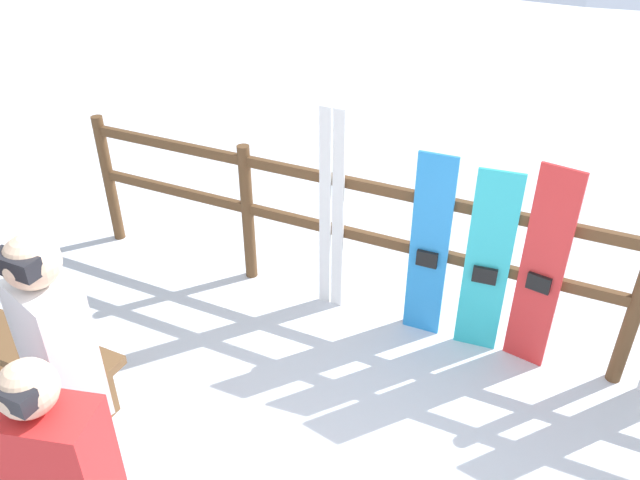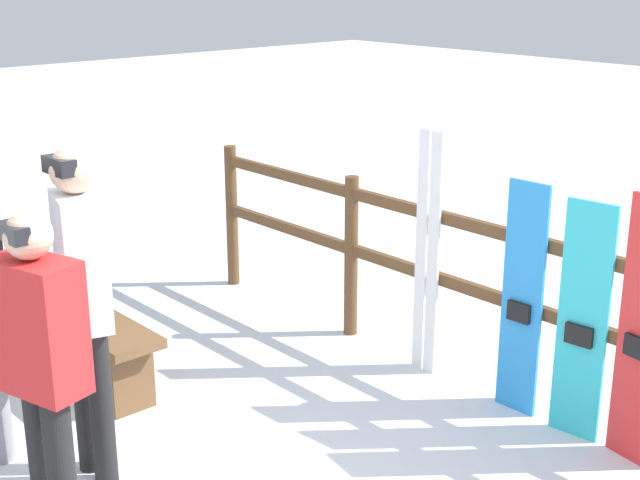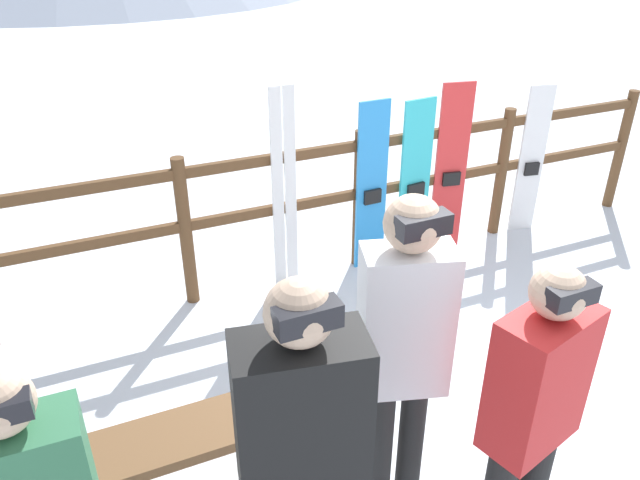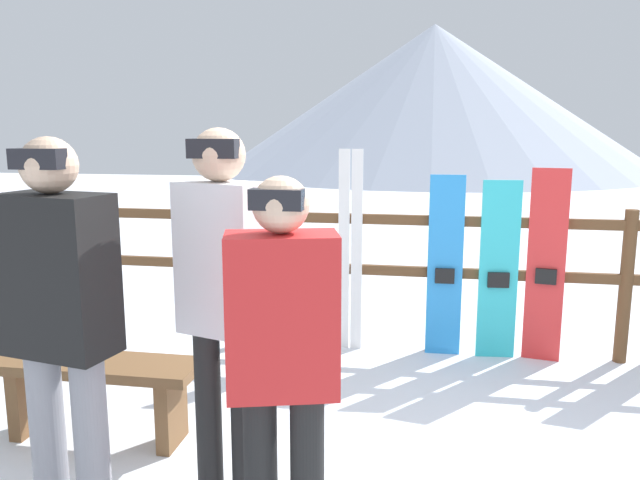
{
  "view_description": "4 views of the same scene",
  "coord_description": "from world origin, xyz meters",
  "px_view_note": "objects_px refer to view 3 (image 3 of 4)",
  "views": [
    {
      "loc": [
        0.99,
        -1.72,
        3.13
      ],
      "look_at": [
        -0.46,
        1.32,
        1.03
      ],
      "focal_mm": 35.0,
      "sensor_mm": 36.0,
      "label": 1
    },
    {
      "loc": [
        2.99,
        -2.27,
        2.69
      ],
      "look_at": [
        -0.84,
        1.18,
        1.06
      ],
      "focal_mm": 50.0,
      "sensor_mm": 36.0,
      "label": 2
    },
    {
      "loc": [
        -2.19,
        -2.16,
        2.83
      ],
      "look_at": [
        -0.7,
        1.27,
        0.77
      ],
      "focal_mm": 35.0,
      "sensor_mm": 36.0,
      "label": 3
    },
    {
      "loc": [
        -0.07,
        -2.98,
        1.82
      ],
      "look_at": [
        -0.8,
        1.21,
        1.06
      ],
      "focal_mm": 35.0,
      "sensor_mm": 36.0,
      "label": 4
    }
  ],
  "objects_px": {
    "bench": "(177,453)",
    "ski_pair_white": "(284,192)",
    "person_black": "(302,455)",
    "person_red": "(533,409)",
    "snowboard_blue": "(372,188)",
    "snowboard_cyan": "(415,182)",
    "snowboard_white": "(531,161)",
    "person_white": "(403,348)",
    "snowboard_red": "(451,170)"
  },
  "relations": [
    {
      "from": "bench",
      "to": "ski_pair_white",
      "type": "xyz_separation_m",
      "value": [
        1.27,
        1.79,
        0.48
      ]
    },
    {
      "from": "person_black",
      "to": "person_red",
      "type": "distance_m",
      "value": 1.0
    },
    {
      "from": "bench",
      "to": "snowboard_blue",
      "type": "height_order",
      "value": "snowboard_blue"
    },
    {
      "from": "person_black",
      "to": "person_red",
      "type": "relative_size",
      "value": 1.08
    },
    {
      "from": "snowboard_blue",
      "to": "snowboard_cyan",
      "type": "bearing_deg",
      "value": -0.0
    },
    {
      "from": "ski_pair_white",
      "to": "snowboard_blue",
      "type": "height_order",
      "value": "ski_pair_white"
    },
    {
      "from": "snowboard_white",
      "to": "snowboard_cyan",
      "type": "bearing_deg",
      "value": 180.0
    },
    {
      "from": "person_red",
      "to": "person_white",
      "type": "height_order",
      "value": "person_white"
    },
    {
      "from": "snowboard_red",
      "to": "snowboard_white",
      "type": "bearing_deg",
      "value": -0.01
    },
    {
      "from": "person_black",
      "to": "snowboard_white",
      "type": "xyz_separation_m",
      "value": [
        3.34,
        2.63,
        -0.34
      ]
    },
    {
      "from": "snowboard_red",
      "to": "person_red",
      "type": "bearing_deg",
      "value": -118.13
    },
    {
      "from": "snowboard_blue",
      "to": "snowboard_red",
      "type": "distance_m",
      "value": 0.77
    },
    {
      "from": "person_white",
      "to": "snowboard_blue",
      "type": "height_order",
      "value": "person_white"
    },
    {
      "from": "bench",
      "to": "person_black",
      "type": "relative_size",
      "value": 0.69
    },
    {
      "from": "person_black",
      "to": "ski_pair_white",
      "type": "height_order",
      "value": "person_black"
    },
    {
      "from": "bench",
      "to": "snowboard_red",
      "type": "distance_m",
      "value": 3.35
    },
    {
      "from": "snowboard_white",
      "to": "person_black",
      "type": "bearing_deg",
      "value": -141.76
    },
    {
      "from": "snowboard_blue",
      "to": "snowboard_cyan",
      "type": "distance_m",
      "value": 0.42
    },
    {
      "from": "person_red",
      "to": "ski_pair_white",
      "type": "distance_m",
      "value": 2.73
    },
    {
      "from": "snowboard_red",
      "to": "person_white",
      "type": "bearing_deg",
      "value": -128.64
    },
    {
      "from": "ski_pair_white",
      "to": "snowboard_cyan",
      "type": "xyz_separation_m",
      "value": [
        1.18,
        -0.0,
        -0.12
      ]
    },
    {
      "from": "snowboard_white",
      "to": "bench",
      "type": "bearing_deg",
      "value": -154.17
    },
    {
      "from": "bench",
      "to": "person_black",
      "type": "xyz_separation_m",
      "value": [
        0.35,
        -0.84,
        0.69
      ]
    },
    {
      "from": "snowboard_blue",
      "to": "snowboard_red",
      "type": "xyz_separation_m",
      "value": [
        0.77,
        0.0,
        0.03
      ]
    },
    {
      "from": "person_white",
      "to": "snowboard_cyan",
      "type": "distance_m",
      "value": 2.77
    },
    {
      "from": "person_red",
      "to": "snowboard_red",
      "type": "height_order",
      "value": "person_red"
    },
    {
      "from": "person_white",
      "to": "ski_pair_white",
      "type": "distance_m",
      "value": 2.34
    },
    {
      "from": "person_white",
      "to": "snowboard_white",
      "type": "relative_size",
      "value": 1.3
    },
    {
      "from": "snowboard_cyan",
      "to": "person_white",
      "type": "bearing_deg",
      "value": -122.84
    },
    {
      "from": "person_black",
      "to": "snowboard_red",
      "type": "height_order",
      "value": "person_black"
    },
    {
      "from": "snowboard_cyan",
      "to": "snowboard_red",
      "type": "bearing_deg",
      "value": 0.01
    },
    {
      "from": "person_black",
      "to": "snowboard_cyan",
      "type": "relative_size",
      "value": 1.25
    },
    {
      "from": "person_black",
      "to": "ski_pair_white",
      "type": "relative_size",
      "value": 1.08
    },
    {
      "from": "snowboard_blue",
      "to": "bench",
      "type": "bearing_deg",
      "value": -138.73
    },
    {
      "from": "bench",
      "to": "ski_pair_white",
      "type": "height_order",
      "value": "ski_pair_white"
    },
    {
      "from": "snowboard_cyan",
      "to": "snowboard_red",
      "type": "height_order",
      "value": "snowboard_red"
    },
    {
      "from": "person_white",
      "to": "snowboard_red",
      "type": "bearing_deg",
      "value": 51.36
    },
    {
      "from": "bench",
      "to": "snowboard_blue",
      "type": "bearing_deg",
      "value": 41.27
    },
    {
      "from": "person_white",
      "to": "snowboard_white",
      "type": "height_order",
      "value": "person_white"
    },
    {
      "from": "bench",
      "to": "snowboard_white",
      "type": "distance_m",
      "value": 4.12
    },
    {
      "from": "snowboard_red",
      "to": "snowboard_cyan",
      "type": "bearing_deg",
      "value": -179.99
    },
    {
      "from": "bench",
      "to": "person_white",
      "type": "xyz_separation_m",
      "value": [
        0.97,
        -0.51,
        0.74
      ]
    },
    {
      "from": "person_black",
      "to": "person_red",
      "type": "xyz_separation_m",
      "value": [
        1.0,
        -0.09,
        -0.08
      ]
    },
    {
      "from": "bench",
      "to": "person_white",
      "type": "bearing_deg",
      "value": -27.96
    },
    {
      "from": "person_red",
      "to": "person_black",
      "type": "bearing_deg",
      "value": 174.61
    },
    {
      "from": "snowboard_cyan",
      "to": "snowboard_red",
      "type": "relative_size",
      "value": 0.94
    },
    {
      "from": "bench",
      "to": "person_white",
      "type": "relative_size",
      "value": 0.67
    },
    {
      "from": "person_black",
      "to": "person_white",
      "type": "height_order",
      "value": "person_white"
    },
    {
      "from": "bench",
      "to": "snowboard_white",
      "type": "relative_size",
      "value": 0.87
    },
    {
      "from": "bench",
      "to": "ski_pair_white",
      "type": "bearing_deg",
      "value": 54.61
    }
  ]
}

